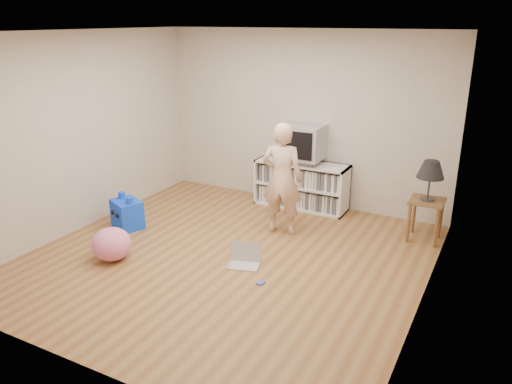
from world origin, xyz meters
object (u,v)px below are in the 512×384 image
at_px(plush_pink, 111,244).
at_px(crt_tv, 303,142).
at_px(side_table, 426,210).
at_px(table_lamp, 431,170).
at_px(dvd_deck, 302,160).
at_px(person, 282,179).
at_px(laptop, 245,259).
at_px(plush_blue, 127,214).
at_px(media_unit, 302,185).

bearing_deg(plush_pink, crt_tv, 64.01).
distance_m(side_table, table_lamp, 0.53).
bearing_deg(dvd_deck, person, -82.35).
bearing_deg(laptop, person, 74.00).
bearing_deg(plush_pink, dvd_deck, 64.04).
xyz_separation_m(person, plush_blue, (-1.93, -0.85, -0.55)).
bearing_deg(plush_blue, person, 48.54).
relative_size(crt_tv, plush_blue, 1.17).
relative_size(laptop, plush_pink, 0.91).
bearing_deg(side_table, person, -160.06).
distance_m(table_lamp, plush_blue, 4.03).
distance_m(side_table, laptop, 2.44).
bearing_deg(laptop, plush_pink, -173.31).
height_order(media_unit, person, person).
height_order(crt_tv, plush_pink, crt_tv).
relative_size(side_table, person, 0.37).
height_order(table_lamp, laptop, table_lamp).
height_order(side_table, laptop, side_table).
relative_size(dvd_deck, plush_pink, 0.96).
height_order(table_lamp, plush_pink, table_lamp).
bearing_deg(plush_pink, side_table, 36.00).
bearing_deg(plush_pink, person, 49.39).
bearing_deg(laptop, table_lamp, 27.41).
bearing_deg(media_unit, crt_tv, -90.00).
relative_size(media_unit, plush_pink, 3.00).
distance_m(crt_tv, plush_pink, 3.09).
distance_m(crt_tv, person, 1.04).
distance_m(dvd_deck, laptop, 2.16).
xyz_separation_m(laptop, plush_pink, (-1.46, -0.63, 0.13)).
distance_m(media_unit, side_table, 1.92).
xyz_separation_m(side_table, table_lamp, (0.00, 0.00, 0.53)).
bearing_deg(crt_tv, laptop, -85.83).
bearing_deg(person, table_lamp, -168.69).
height_order(media_unit, plush_blue, media_unit).
bearing_deg(side_table, plush_blue, -158.02).
relative_size(crt_tv, side_table, 1.09).
bearing_deg(plush_pink, table_lamp, 36.00).
relative_size(media_unit, table_lamp, 2.72).
distance_m(side_table, plush_blue, 3.97).
bearing_deg(media_unit, laptop, -85.87).
xyz_separation_m(crt_tv, plush_blue, (-1.80, -1.85, -0.82)).
distance_m(person, laptop, 1.25).
relative_size(side_table, laptop, 1.29).
height_order(dvd_deck, table_lamp, table_lamp).
height_order(media_unit, crt_tv, crt_tv).
bearing_deg(side_table, plush_pink, -144.00).
bearing_deg(side_table, media_unit, 168.40).
bearing_deg(table_lamp, plush_blue, -158.02).
height_order(person, plush_blue, person).
xyz_separation_m(dvd_deck, person, (0.13, -1.00, 0.02)).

